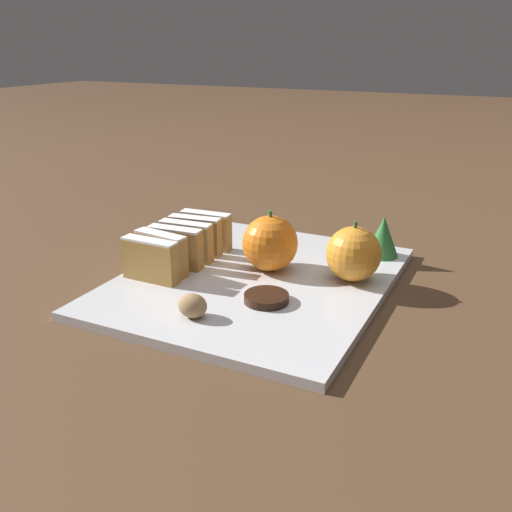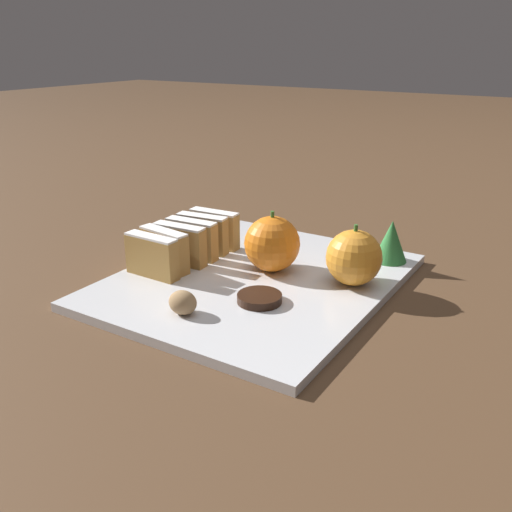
{
  "view_description": "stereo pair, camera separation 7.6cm",
  "coord_description": "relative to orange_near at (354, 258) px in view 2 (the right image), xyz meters",
  "views": [
    {
      "loc": [
        0.31,
        -0.64,
        0.31
      ],
      "look_at": [
        0.0,
        0.0,
        0.04
      ],
      "focal_mm": 40.0,
      "sensor_mm": 36.0,
      "label": 1
    },
    {
      "loc": [
        0.38,
        -0.6,
        0.31
      ],
      "look_at": [
        0.0,
        0.0,
        0.04
      ],
      "focal_mm": 40.0,
      "sensor_mm": 36.0,
      "label": 2
    }
  ],
  "objects": [
    {
      "name": "orange_near",
      "position": [
        0.0,
        0.0,
        0.0
      ],
      "size": [
        0.07,
        0.07,
        0.08
      ],
      "color": "orange",
      "rests_on": "serving_platter"
    },
    {
      "name": "stollen_slice_sixth",
      "position": [
        -0.24,
        0.02,
        -0.01
      ],
      "size": [
        0.08,
        0.03,
        0.06
      ],
      "color": "#B28442",
      "rests_on": "serving_platter"
    },
    {
      "name": "stollen_slice_fourth",
      "position": [
        -0.24,
        -0.04,
        -0.01
      ],
      "size": [
        0.08,
        0.03,
        0.06
      ],
      "color": "#B28442",
      "rests_on": "serving_platter"
    },
    {
      "name": "walnut",
      "position": [
        -0.13,
        -0.19,
        -0.02
      ],
      "size": [
        0.03,
        0.03,
        0.03
      ],
      "color": "#9E7A51",
      "rests_on": "serving_platter"
    },
    {
      "name": "ground_plane",
      "position": [
        -0.12,
        -0.05,
        -0.05
      ],
      "size": [
        6.0,
        6.0,
        0.0
      ],
      "primitive_type": "plane",
      "color": "#513823"
    },
    {
      "name": "stollen_slice_front",
      "position": [
        -0.24,
        -0.12,
        -0.01
      ],
      "size": [
        0.08,
        0.02,
        0.06
      ],
      "color": "#B28442",
      "rests_on": "serving_platter"
    },
    {
      "name": "evergreen_sprig",
      "position": [
        0.01,
        0.11,
        -0.01
      ],
      "size": [
        0.05,
        0.05,
        0.06
      ],
      "color": "#2D7538",
      "rests_on": "serving_platter"
    },
    {
      "name": "stollen_slice_fifth",
      "position": [
        -0.24,
        -0.01,
        -0.01
      ],
      "size": [
        0.08,
        0.03,
        0.06
      ],
      "color": "#B28442",
      "rests_on": "serving_platter"
    },
    {
      "name": "stollen_slice_second",
      "position": [
        -0.24,
        -0.09,
        -0.01
      ],
      "size": [
        0.08,
        0.03,
        0.06
      ],
      "color": "#B28442",
      "rests_on": "serving_platter"
    },
    {
      "name": "orange_far",
      "position": [
        -0.11,
        -0.02,
        0.0
      ],
      "size": [
        0.08,
        0.08,
        0.08
      ],
      "color": "orange",
      "rests_on": "serving_platter"
    },
    {
      "name": "stollen_slice_third",
      "position": [
        -0.24,
        -0.06,
        -0.01
      ],
      "size": [
        0.08,
        0.03,
        0.06
      ],
      "color": "#B28442",
      "rests_on": "serving_platter"
    },
    {
      "name": "serving_platter",
      "position": [
        -0.12,
        -0.05,
        -0.04
      ],
      "size": [
        0.34,
        0.4,
        0.01
      ],
      "color": "silver",
      "rests_on": "ground_plane"
    },
    {
      "name": "chocolate_cookie",
      "position": [
        -0.07,
        -0.11,
        -0.03
      ],
      "size": [
        0.05,
        0.05,
        0.01
      ],
      "color": "black",
      "rests_on": "serving_platter"
    }
  ]
}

